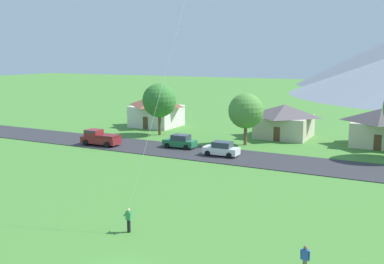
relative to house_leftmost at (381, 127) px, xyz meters
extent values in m
cube|color=#2D2D33|center=(-9.01, -14.56, -2.53)|extent=(160.00, 7.80, 0.08)
cube|color=beige|center=(0.00, 0.00, -0.97)|extent=(7.00, 6.04, 3.21)
pyramid|color=#474247|center=(0.00, 0.00, 1.51)|extent=(7.57, 6.52, 1.76)
cube|color=brown|center=(0.00, -3.04, -1.57)|extent=(0.90, 0.06, 2.00)
cube|color=silver|center=(-34.71, 0.87, -0.86)|extent=(7.10, 6.80, 3.43)
pyramid|color=brown|center=(-34.71, 0.87, 1.80)|extent=(7.67, 7.34, 1.89)
cube|color=brown|center=(-34.71, -2.54, -1.57)|extent=(0.90, 0.06, 2.00)
cube|color=beige|center=(-12.97, 0.75, -1.04)|extent=(7.22, 7.20, 3.07)
pyramid|color=#564C51|center=(-12.97, 0.75, 1.34)|extent=(7.80, 7.78, 1.69)
cube|color=brown|center=(-12.97, -2.88, -1.57)|extent=(0.90, 0.06, 2.00)
cylinder|color=brown|center=(-15.95, -7.17, -1.17)|extent=(0.44, 0.44, 2.80)
sphere|color=#4C8938|center=(-15.95, -7.17, 1.97)|extent=(4.65, 4.65, 4.65)
cylinder|color=brown|center=(-29.98, -5.92, -0.93)|extent=(0.44, 0.44, 3.28)
sphere|color=#33752D|center=(-29.98, -5.92, 2.59)|extent=(5.01, 5.01, 5.01)
cube|color=white|center=(-16.11, -14.84, -1.89)|extent=(4.24, 1.90, 0.80)
cube|color=#2D3847|center=(-15.96, -14.84, -1.15)|extent=(2.24, 1.63, 0.68)
cylinder|color=black|center=(-17.44, -15.79, -2.17)|extent=(0.65, 0.25, 0.64)
cylinder|color=black|center=(-17.48, -13.95, -2.17)|extent=(0.65, 0.25, 0.64)
cylinder|color=black|center=(-14.74, -15.73, -2.17)|extent=(0.65, 0.25, 0.64)
cylinder|color=black|center=(-14.78, -13.89, -2.17)|extent=(0.65, 0.25, 0.64)
cube|color=#237042|center=(-22.68, -13.02, -1.89)|extent=(4.24, 1.90, 0.80)
cube|color=#2D3847|center=(-22.53, -13.02, -1.15)|extent=(2.24, 1.64, 0.68)
cylinder|color=black|center=(-24.01, -13.97, -2.17)|extent=(0.65, 0.26, 0.64)
cylinder|color=black|center=(-24.05, -12.13, -2.17)|extent=(0.65, 0.26, 0.64)
cylinder|color=black|center=(-21.31, -13.91, -2.17)|extent=(0.65, 0.26, 0.64)
cylinder|color=black|center=(-21.35, -12.07, -2.17)|extent=(0.65, 0.26, 0.64)
cube|color=maroon|center=(-32.68, -16.37, -1.82)|extent=(5.27, 2.19, 0.84)
cube|color=maroon|center=(-33.78, -16.41, -0.95)|extent=(1.97, 1.91, 0.90)
cube|color=#2D3847|center=(-33.78, -16.41, -0.68)|extent=(1.68, 1.94, 0.28)
cube|color=maroon|center=(-31.53, -16.33, -1.22)|extent=(2.77, 2.06, 0.36)
cylinder|color=black|center=(-34.34, -17.45, -2.11)|extent=(0.77, 0.31, 0.76)
cylinder|color=black|center=(-34.42, -15.41, -2.11)|extent=(0.77, 0.31, 0.76)
cylinder|color=black|center=(-30.94, -17.33, -2.11)|extent=(0.77, 0.31, 0.76)
cylinder|color=black|center=(-31.02, -15.29, -2.11)|extent=(0.77, 0.31, 0.76)
cylinder|color=black|center=(-12.44, -38.85, -2.13)|extent=(0.24, 0.24, 0.88)
cube|color=#388E51|center=(-12.44, -38.85, -1.40)|extent=(0.36, 0.22, 0.58)
sphere|color=beige|center=(-12.44, -38.85, -1.00)|extent=(0.21, 0.21, 0.21)
cylinder|color=#388E51|center=(-12.66, -38.79, -1.26)|extent=(0.18, 0.55, 0.37)
cylinder|color=#388E51|center=(-12.22, -38.79, -1.26)|extent=(0.18, 0.55, 0.37)
cylinder|color=silver|center=(-11.32, -35.85, 7.71)|extent=(2.27, 6.02, 17.48)
cube|color=#2D51A3|center=(-0.47, -39.37, -1.40)|extent=(0.36, 0.22, 0.58)
sphere|color=brown|center=(-0.47, -39.37, -1.00)|extent=(0.21, 0.21, 0.21)
cylinder|color=#2D51A3|center=(-0.69, -39.37, -1.45)|extent=(0.12, 0.18, 0.59)
cylinder|color=#2D51A3|center=(-0.25, -39.37, -1.45)|extent=(0.12, 0.18, 0.59)
camera|label=1|loc=(4.53, -62.55, 9.31)|focal=42.11mm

